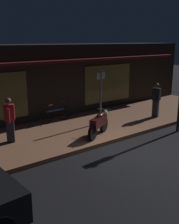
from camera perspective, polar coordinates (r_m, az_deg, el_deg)
The scene contains 8 objects.
ground_plane at distance 9.79m, azimuth 8.94°, elevation -8.23°, with size 60.00×60.00×0.00m, color black.
sidewalk_slab at distance 11.88m, azimuth -1.52°, elevation -3.44°, with size 18.00×4.00×0.15m, color brown.
storefront_building at distance 14.30m, azimuth -9.59°, elevation 6.65°, with size 18.00×3.30×3.60m.
motorcycle at distance 10.66m, azimuth 1.98°, elevation -2.39°, with size 1.56×0.93×0.97m.
bicycle_parked at distance 12.55m, azimuth -7.17°, elevation -0.47°, with size 1.66×0.42×0.91m.
person_photographer at distance 10.28m, azimuth -16.45°, elevation -1.45°, with size 0.44×0.59×1.67m.
person_bystander at distance 13.51m, azimuth 13.81°, elevation 2.59°, with size 0.61×0.43×1.67m.
sign_post at distance 12.02m, azimuth 2.36°, elevation 3.86°, with size 0.44×0.09×2.40m.
Camera 1 is at (-6.58, -6.15, 3.83)m, focal length 43.52 mm.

